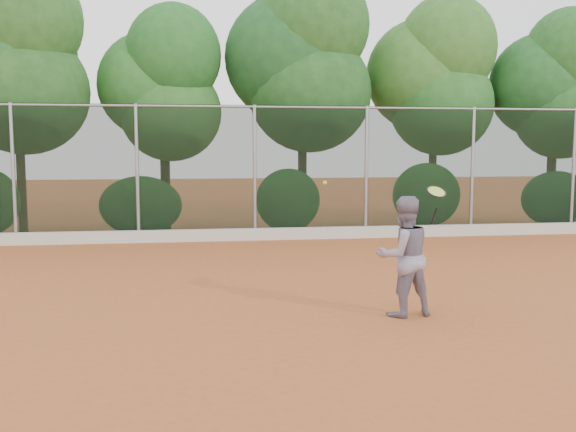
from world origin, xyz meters
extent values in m
plane|color=#A25226|center=(0.00, 0.00, 0.00)|extent=(80.00, 80.00, 0.00)
cube|color=beige|center=(0.00, 6.82, 0.15)|extent=(24.00, 0.20, 0.30)
imported|color=gray|center=(1.38, -1.00, 0.86)|extent=(0.94, 0.79, 1.73)
cube|color=black|center=(0.00, 7.00, 1.75)|extent=(24.00, 0.01, 3.50)
cylinder|color=gray|center=(0.00, 7.00, 3.45)|extent=(24.00, 0.06, 0.06)
cylinder|color=gray|center=(-6.00, 7.00, 1.75)|extent=(0.09, 0.09, 3.50)
cylinder|color=gray|center=(-3.00, 7.00, 1.75)|extent=(0.09, 0.09, 3.50)
cylinder|color=gray|center=(0.00, 7.00, 1.75)|extent=(0.09, 0.09, 3.50)
cylinder|color=gray|center=(3.00, 7.00, 1.75)|extent=(0.09, 0.09, 3.50)
cylinder|color=gray|center=(6.00, 7.00, 1.75)|extent=(0.09, 0.09, 3.50)
cylinder|color=gray|center=(9.00, 7.00, 1.75)|extent=(0.09, 0.09, 3.50)
cylinder|color=#462F1B|center=(-6.30, 8.90, 1.45)|extent=(0.24, 0.24, 2.90)
ellipsoid|color=#316526|center=(-6.10, 8.80, 3.90)|extent=(3.50, 2.90, 3.40)
ellipsoid|color=#2B712D|center=(-6.60, 9.10, 4.90)|extent=(3.80, 3.10, 3.70)
ellipsoid|color=#366E29|center=(-6.00, 8.70, 5.80)|extent=(3.10, 2.60, 3.20)
cylinder|color=#3C2817|center=(-2.40, 9.30, 1.20)|extent=(0.28, 0.28, 2.40)
ellipsoid|color=#25571E|center=(-2.20, 9.20, 3.40)|extent=(2.90, 2.40, 2.80)
ellipsoid|color=#225B1F|center=(-2.70, 9.50, 4.20)|extent=(3.20, 2.70, 3.10)
ellipsoid|color=#1B4F1B|center=(-2.10, 9.00, 5.00)|extent=(2.70, 2.30, 2.90)
cylinder|color=#3C2517|center=(1.60, 9.00, 1.50)|extent=(0.26, 0.26, 3.00)
ellipsoid|color=#2C6526|center=(1.80, 8.90, 4.00)|extent=(3.60, 3.00, 3.50)
ellipsoid|color=#246026|center=(1.30, 9.20, 5.00)|extent=(3.90, 3.20, 3.80)
ellipsoid|color=#336B28|center=(1.90, 8.80, 5.90)|extent=(3.20, 2.70, 3.30)
cylinder|color=#472A1B|center=(5.70, 9.20, 1.35)|extent=(0.24, 0.24, 2.70)
ellipsoid|color=#1F531C|center=(5.90, 9.10, 3.70)|extent=(3.20, 2.70, 3.10)
ellipsoid|color=#2B5C1F|center=(5.40, 9.40, 4.60)|extent=(3.50, 2.90, 3.40)
ellipsoid|color=#29581E|center=(6.00, 9.00, 5.40)|extent=(3.00, 2.50, 3.10)
cylinder|color=#422F19|center=(9.40, 8.80, 1.25)|extent=(0.28, 0.28, 2.50)
ellipsoid|color=#2E6C29|center=(9.60, 8.70, 3.50)|extent=(3.00, 2.50, 2.90)
ellipsoid|color=#276828|center=(9.10, 9.00, 4.30)|extent=(3.30, 2.80, 3.20)
ellipsoid|color=#2C6827|center=(9.70, 8.60, 5.10)|extent=(2.80, 2.40, 3.00)
ellipsoid|color=#2F6426|center=(-3.00, 7.80, 0.85)|extent=(2.20, 1.16, 1.60)
ellipsoid|color=#326F2A|center=(1.00, 7.80, 0.95)|extent=(1.80, 1.04, 1.76)
ellipsoid|color=#33752C|center=(5.00, 7.80, 1.05)|extent=(2.00, 1.10, 1.84)
ellipsoid|color=#266225|center=(9.00, 7.80, 0.90)|extent=(2.16, 1.12, 1.64)
cylinder|color=black|center=(1.83, -0.98, 1.44)|extent=(0.06, 0.19, 0.27)
torus|color=black|center=(1.83, -1.04, 1.79)|extent=(0.33, 0.30, 0.18)
cylinder|color=#B3D43E|center=(1.83, -1.04, 1.79)|extent=(0.28, 0.25, 0.13)
sphere|color=#B5C62D|center=(0.33, -0.49, 1.90)|extent=(0.06, 0.06, 0.06)
camera|label=1|loc=(-1.57, -9.70, 2.42)|focal=40.00mm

